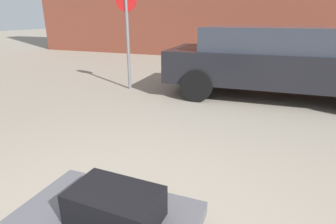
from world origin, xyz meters
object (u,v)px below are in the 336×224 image
object	(u,v)px
suitcase_black_front_right	(115,205)
no_parking_sign	(127,28)
bollard_kerb_near	(311,63)
parked_car	(271,60)

from	to	relation	value
suitcase_black_front_right	no_parking_sign	bearing A→B (deg)	119.70
bollard_kerb_near	no_parking_sign	distance (m)	5.64
parked_car	no_parking_sign	size ratio (longest dim) A/B	1.98
parked_car	no_parking_sign	xyz separation A→B (m)	(-3.05, -0.50, 0.61)
suitcase_black_front_right	parked_car	size ratio (longest dim) A/B	0.13
bollard_kerb_near	no_parking_sign	bearing A→B (deg)	-138.88
parked_car	no_parking_sign	bearing A→B (deg)	-170.61
suitcase_black_front_right	parked_car	distance (m)	4.84
suitcase_black_front_right	parked_car	bearing A→B (deg)	82.26
bollard_kerb_near	no_parking_sign	size ratio (longest dim) A/B	0.27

